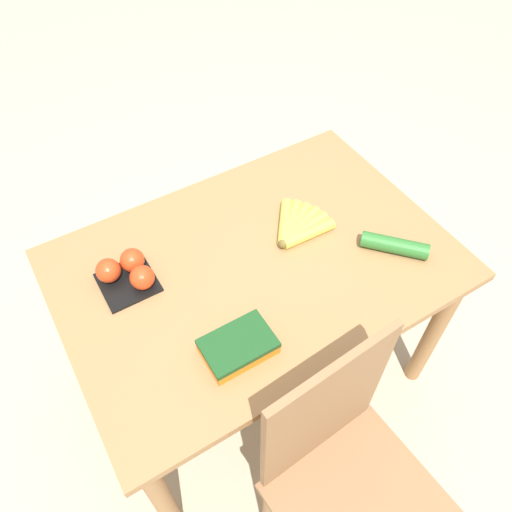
# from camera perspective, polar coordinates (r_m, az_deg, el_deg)

# --- Properties ---
(ground_plane) EXTENTS (12.00, 12.00, 0.00)m
(ground_plane) POSITION_cam_1_polar(r_m,az_deg,el_deg) (2.17, 0.00, -12.65)
(ground_plane) COLOR #B7A88E
(dining_table) EXTENTS (1.21, 0.85, 0.72)m
(dining_table) POSITION_cam_1_polar(r_m,az_deg,el_deg) (1.64, 0.00, -2.94)
(dining_table) COLOR #9E7044
(dining_table) RESTS_ON ground_plane
(chair) EXTENTS (0.45, 0.43, 0.96)m
(chair) POSITION_cam_1_polar(r_m,az_deg,el_deg) (1.51, 10.10, -23.51)
(chair) COLOR #8E6642
(chair) RESTS_ON ground_plane
(banana_bunch) EXTENTS (0.20, 0.18, 0.04)m
(banana_bunch) POSITION_cam_1_polar(r_m,az_deg,el_deg) (1.63, 4.70, 3.35)
(banana_bunch) COLOR brown
(banana_bunch) RESTS_ON dining_table
(tomato_pack) EXTENTS (0.16, 0.16, 0.08)m
(tomato_pack) POSITION_cam_1_polar(r_m,az_deg,el_deg) (1.53, -14.46, -1.75)
(tomato_pack) COLOR black
(tomato_pack) RESTS_ON dining_table
(carrot_bag) EXTENTS (0.19, 0.13, 0.05)m
(carrot_bag) POSITION_cam_1_polar(r_m,az_deg,el_deg) (1.36, -2.06, -10.19)
(carrot_bag) COLOR orange
(carrot_bag) RESTS_ON dining_table
(cucumber_near) EXTENTS (0.18, 0.19, 0.05)m
(cucumber_near) POSITION_cam_1_polar(r_m,az_deg,el_deg) (1.63, 15.53, 1.18)
(cucumber_near) COLOR #2D702D
(cucumber_near) RESTS_ON dining_table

